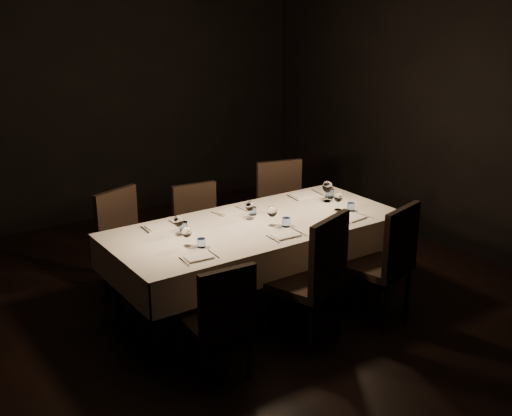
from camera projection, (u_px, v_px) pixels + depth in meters
room at (256, 138)px, 5.18m from camera, size 5.01×6.01×3.01m
dining_table at (256, 232)px, 5.43m from camera, size 2.52×1.12×0.76m
chair_near_left at (221, 316)px, 4.43m from camera, size 0.45×0.45×0.88m
place_setting_near_left at (194, 242)px, 4.83m from camera, size 0.29×0.39×0.16m
chair_near_center at (313, 274)px, 4.90m from camera, size 0.64×0.64×1.05m
place_setting_near_center at (280, 221)px, 5.26m from camera, size 0.32×0.40×0.18m
chair_near_right at (386, 258)px, 5.24m from camera, size 0.59×0.59×1.01m
place_setting_near_right at (346, 206)px, 5.66m from camera, size 0.31×0.39×0.17m
chair_far_left at (127, 238)px, 5.72m from camera, size 0.59×0.59×0.96m
place_setting_far_left at (174, 224)px, 5.20m from camera, size 0.31×0.40×0.17m
chair_far_center at (199, 227)px, 6.08m from camera, size 0.48×0.48×0.90m
place_setting_far_center at (244, 209)px, 5.57m from camera, size 0.30×0.39×0.17m
chair_far_right at (283, 207)px, 6.51m from camera, size 0.59×0.59×1.00m
place_setting_far_right at (321, 191)px, 6.03m from camera, size 0.37×0.42×0.20m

